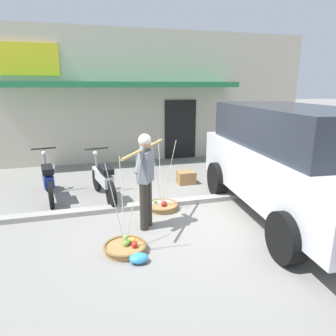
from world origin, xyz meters
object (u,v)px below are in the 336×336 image
object	(u,v)px
fruit_basket_right_side	(162,206)
motorcycle_second_in_row	(103,180)
plastic_litter_bag	(139,258)
wooden_crate	(186,178)
fruit_basket_left_side	(125,247)
parked_truck	(293,159)
motorcycle_nearest_shop	(48,180)
fruit_vendor	(145,175)

from	to	relation	value
fruit_basket_right_side	motorcycle_second_in_row	distance (m)	1.48
fruit_basket_right_side	plastic_litter_bag	bearing A→B (deg)	-114.15
motorcycle_second_in_row	wooden_crate	bearing A→B (deg)	15.26
fruit_basket_left_side	parked_truck	world-z (taller)	parked_truck
fruit_basket_left_side	wooden_crate	distance (m)	3.59
fruit_basket_right_side	motorcycle_nearest_shop	world-z (taller)	fruit_basket_right_side
fruit_basket_right_side	motorcycle_second_in_row	bearing A→B (deg)	140.39
plastic_litter_bag	wooden_crate	xyz separation A→B (m)	(1.86, 3.34, 0.09)
fruit_basket_right_side	plastic_litter_bag	world-z (taller)	fruit_basket_right_side
fruit_basket_left_side	fruit_basket_right_side	world-z (taller)	same
fruit_basket_left_side	motorcycle_nearest_shop	xyz separation A→B (m)	(-1.32, 2.74, 0.38)
fruit_vendor	motorcycle_nearest_shop	world-z (taller)	fruit_vendor
fruit_basket_right_side	parked_truck	xyz separation A→B (m)	(2.29, -0.97, 1.06)
motorcycle_nearest_shop	plastic_litter_bag	bearing A→B (deg)	-64.77
motorcycle_second_in_row	wooden_crate	size ratio (longest dim) A/B	4.10
fruit_basket_left_side	fruit_basket_right_side	size ratio (longest dim) A/B	1.00
parked_truck	plastic_litter_bag	size ratio (longest dim) A/B	17.67
wooden_crate	fruit_vendor	bearing A→B (deg)	-124.20
fruit_basket_left_side	motorcycle_nearest_shop	world-z (taller)	fruit_basket_left_side
motorcycle_second_in_row	fruit_vendor	bearing A→B (deg)	-69.49
fruit_vendor	motorcycle_nearest_shop	bearing A→B (deg)	132.09
motorcycle_second_in_row	motorcycle_nearest_shop	bearing A→B (deg)	163.83
parked_truck	fruit_vendor	bearing A→B (deg)	175.30
fruit_basket_left_side	plastic_litter_bag	xyz separation A→B (m)	(0.14, -0.37, -0.01)
fruit_basket_right_side	motorcycle_second_in_row	xyz separation A→B (m)	(-1.10, 0.91, 0.38)
fruit_basket_left_side	wooden_crate	world-z (taller)	fruit_basket_left_side
motorcycle_second_in_row	parked_truck	xyz separation A→B (m)	(3.39, -1.88, 0.68)
motorcycle_nearest_shop	plastic_litter_bag	distance (m)	3.45
fruit_basket_left_side	motorcycle_nearest_shop	distance (m)	3.06
fruit_vendor	motorcycle_nearest_shop	size ratio (longest dim) A/B	0.94
motorcycle_nearest_shop	parked_truck	xyz separation A→B (m)	(4.58, -2.22, 0.68)
motorcycle_nearest_shop	wooden_crate	xyz separation A→B (m)	(3.32, 0.24, -0.29)
fruit_vendor	plastic_litter_bag	xyz separation A→B (m)	(-0.34, -1.11, -0.91)
fruit_basket_left_side	motorcycle_second_in_row	world-z (taller)	fruit_basket_left_side
fruit_basket_left_side	plastic_litter_bag	size ratio (longest dim) A/B	5.18
plastic_litter_bag	parked_truck	bearing A→B (deg)	15.75
parked_truck	plastic_litter_bag	distance (m)	3.41
parked_truck	wooden_crate	size ratio (longest dim) A/B	11.24
motorcycle_second_in_row	parked_truck	world-z (taller)	parked_truck
motorcycle_second_in_row	plastic_litter_bag	world-z (taller)	motorcycle_second_in_row
fruit_vendor	fruit_basket_right_side	size ratio (longest dim) A/B	1.17
motorcycle_second_in_row	wooden_crate	xyz separation A→B (m)	(2.14, 0.58, -0.29)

